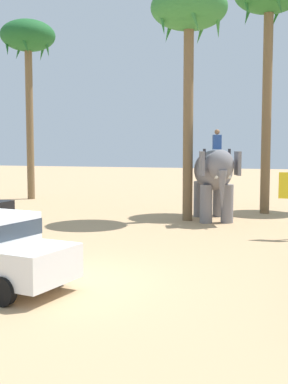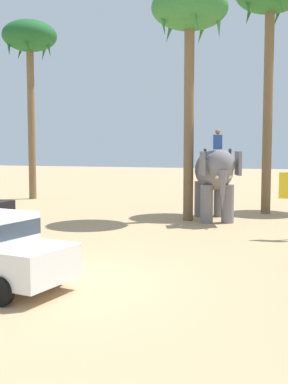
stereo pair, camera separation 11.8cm
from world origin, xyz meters
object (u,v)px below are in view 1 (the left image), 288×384
palm_tree_behind_elephant (269,4)px  palm_tree_leaning_seaward (28,43)px  palm_tree_left_of_road (189,17)px  elephant_with_mahout (214,174)px

palm_tree_behind_elephant → palm_tree_leaning_seaward: 14.13m
palm_tree_behind_elephant → palm_tree_left_of_road: (-3.05, -3.24, -1.13)m
palm_tree_behind_elephant → palm_tree_left_of_road: bearing=-133.3°
elephant_with_mahout → palm_tree_left_of_road: bearing=-164.4°
elephant_with_mahout → palm_tree_behind_elephant: (1.97, 2.94, 7.68)m
palm_tree_behind_elephant → elephant_with_mahout: bearing=-123.8°
palm_tree_left_of_road → palm_tree_leaning_seaward: palm_tree_leaning_seaward is taller
palm_tree_behind_elephant → palm_tree_left_of_road: size_ratio=1.13×
palm_tree_left_of_road → palm_tree_leaning_seaward: bearing=151.7°
palm_tree_behind_elephant → palm_tree_leaning_seaward: bearing=169.4°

